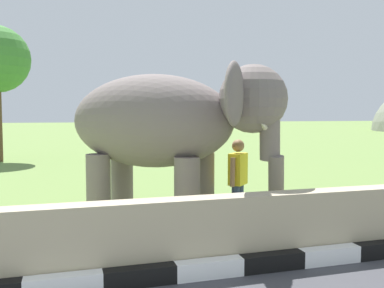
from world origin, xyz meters
name	(u,v)px	position (x,y,z in m)	size (l,w,h in m)	color
barrier_parapet	(143,239)	(2.00, 4.01, 0.50)	(28.00, 0.36, 1.00)	tan
elephant	(170,124)	(2.86, 6.07, 1.94)	(3.94, 3.61, 2.96)	slate
person_handler	(238,179)	(4.09, 5.83, 0.93)	(0.50, 0.51, 1.66)	navy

